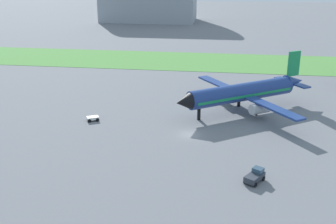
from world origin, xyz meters
TOP-DOWN VIEW (x-y plane):
  - ground_plane at (0.00, 0.00)m, footprint 600.00×600.00m
  - grass_taxiway_strip at (0.00, 63.18)m, footprint 360.00×28.00m
  - airplane_midfield_jet at (10.71, 14.96)m, footprint 30.17×29.94m
  - baggage_cart_near_gate at (-20.88, 4.55)m, footprint 2.93×2.68m
  - pushback_tug_midfield at (11.56, -16.77)m, footprint 3.45×4.01m

SIDE VIEW (x-z plane):
  - ground_plane at x=0.00m, z-range 0.00..0.00m
  - grass_taxiway_strip at x=0.00m, z-range 0.00..0.08m
  - baggage_cart_near_gate at x=-20.88m, z-range 0.12..1.02m
  - pushback_tug_midfield at x=11.56m, z-range -0.06..1.89m
  - airplane_midfield_jet at x=10.71m, z-range -1.73..10.63m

